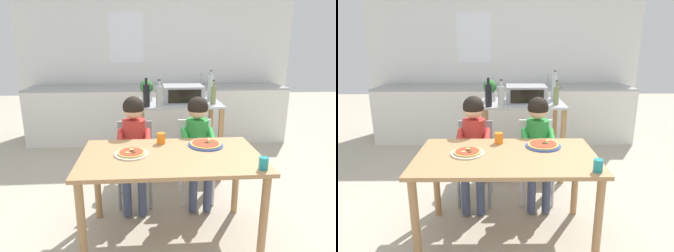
% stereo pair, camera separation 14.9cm
% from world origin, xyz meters
% --- Properties ---
extents(ground_plane, '(11.89, 11.89, 0.00)m').
position_xyz_m(ground_plane, '(0.00, 1.19, 0.00)').
color(ground_plane, '#B7AD99').
extents(back_wall_tiled, '(4.57, 0.13, 2.70)m').
position_xyz_m(back_wall_tiled, '(-0.00, 3.03, 1.35)').
color(back_wall_tiled, white).
rests_on(back_wall_tiled, ground).
extents(kitchen_counter, '(4.12, 0.60, 1.09)m').
position_xyz_m(kitchen_counter, '(0.00, 2.62, 0.45)').
color(kitchen_counter, silver).
rests_on(kitchen_counter, ground).
extents(kitchen_island_cart, '(0.97, 0.64, 0.91)m').
position_xyz_m(kitchen_island_cart, '(0.20, 1.28, 0.60)').
color(kitchen_island_cart, '#B7BABF').
rests_on(kitchen_island_cart, ground).
extents(toaster_oven, '(0.46, 0.36, 0.20)m').
position_xyz_m(toaster_oven, '(0.24, 1.27, 1.00)').
color(toaster_oven, '#999BA0').
rests_on(toaster_oven, kitchen_island_cart).
extents(bottle_tall_green_wine, '(0.07, 0.07, 0.28)m').
position_xyz_m(bottle_tall_green_wine, '(0.61, 1.47, 1.01)').
color(bottle_tall_green_wine, '#1E4723').
rests_on(bottle_tall_green_wine, kitchen_island_cart).
extents(bottle_squat_spirits, '(0.07, 0.07, 0.32)m').
position_xyz_m(bottle_squat_spirits, '(-0.18, 1.04, 1.04)').
color(bottle_squat_spirits, black).
rests_on(bottle_squat_spirits, kitchen_island_cart).
extents(bottle_dark_olive_oil, '(0.07, 0.07, 0.36)m').
position_xyz_m(bottle_dark_olive_oil, '(0.59, 1.38, 1.06)').
color(bottle_dark_olive_oil, '#ADB7B2').
rests_on(bottle_dark_olive_oil, kitchen_island_cart).
extents(bottle_clear_vinegar, '(0.07, 0.07, 0.30)m').
position_xyz_m(bottle_clear_vinegar, '(-0.04, 1.02, 1.03)').
color(bottle_clear_vinegar, '#ADB7B2').
rests_on(bottle_clear_vinegar, kitchen_island_cart).
extents(bottle_brown_beer, '(0.06, 0.06, 0.28)m').
position_xyz_m(bottle_brown_beer, '(0.58, 1.14, 1.01)').
color(bottle_brown_beer, olive).
rests_on(bottle_brown_beer, kitchen_island_cart).
extents(potted_herb_plant, '(0.16, 0.16, 0.26)m').
position_xyz_m(potted_herb_plant, '(-0.18, 1.34, 1.04)').
color(potted_herb_plant, beige).
rests_on(potted_herb_plant, kitchen_island_cart).
extents(dining_table, '(1.41, 0.81, 0.74)m').
position_xyz_m(dining_table, '(0.00, 0.00, 0.64)').
color(dining_table, '#AD7F51').
rests_on(dining_table, ground).
extents(dining_chair_left, '(0.36, 0.36, 0.81)m').
position_xyz_m(dining_chair_left, '(-0.31, 0.66, 0.48)').
color(dining_chair_left, gray).
rests_on(dining_chair_left, ground).
extents(dining_chair_right, '(0.36, 0.36, 0.81)m').
position_xyz_m(dining_chair_right, '(0.31, 0.69, 0.48)').
color(dining_chair_right, silver).
rests_on(dining_chair_right, ground).
extents(child_in_red_shirt, '(0.32, 0.42, 1.08)m').
position_xyz_m(child_in_red_shirt, '(-0.31, 0.54, 0.71)').
color(child_in_red_shirt, '#424C6B').
rests_on(child_in_red_shirt, ground).
extents(child_in_green_shirt, '(0.32, 0.42, 1.07)m').
position_xyz_m(child_in_green_shirt, '(0.31, 0.57, 0.70)').
color(child_in_green_shirt, '#424C6B').
rests_on(child_in_green_shirt, ground).
extents(pizza_plate_cream, '(0.27, 0.27, 0.03)m').
position_xyz_m(pizza_plate_cream, '(-0.31, 0.02, 0.75)').
color(pizza_plate_cream, beige).
rests_on(pizza_plate_cream, dining_table).
extents(pizza_plate_blue_rimmed, '(0.30, 0.30, 0.03)m').
position_xyz_m(pizza_plate_blue_rimmed, '(0.31, 0.19, 0.76)').
color(pizza_plate_blue_rimmed, '#3356B7').
rests_on(pizza_plate_blue_rimmed, dining_table).
extents(drinking_cup_teal, '(0.07, 0.07, 0.09)m').
position_xyz_m(drinking_cup_teal, '(0.62, -0.32, 0.79)').
color(drinking_cup_teal, teal).
rests_on(drinking_cup_teal, dining_table).
extents(drinking_cup_orange, '(0.08, 0.08, 0.09)m').
position_xyz_m(drinking_cup_orange, '(-0.06, 0.28, 0.79)').
color(drinking_cup_orange, orange).
rests_on(drinking_cup_orange, dining_table).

